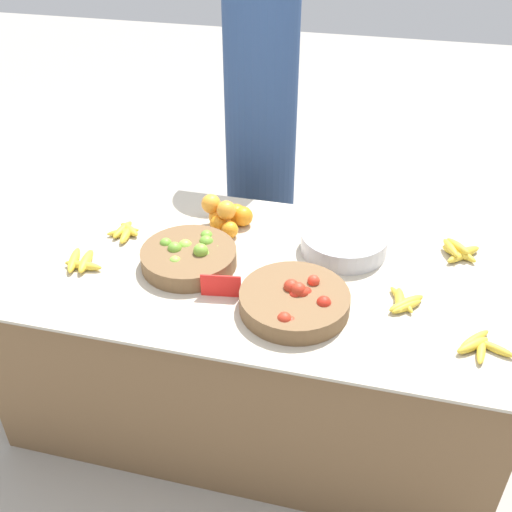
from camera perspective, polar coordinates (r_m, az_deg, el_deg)
name	(u,v)px	position (r m, az deg, el deg)	size (l,w,h in m)	color
ground_plane	(256,401)	(2.67, 0.00, -13.63)	(12.00, 12.00, 0.00)	#A39E93
market_table	(256,340)	(2.41, 0.00, -7.98)	(1.89, 0.97, 0.72)	brown
lime_bowl	(190,256)	(2.19, -6.34, -0.03)	(0.35, 0.35, 0.10)	brown
tomato_basket	(295,301)	(1.98, 3.71, -4.31)	(0.37, 0.37, 0.10)	brown
orange_pile	(226,215)	(2.39, -2.87, 3.88)	(0.20, 0.18, 0.13)	orange
metal_bowl	(344,242)	(2.28, 8.36, 1.33)	(0.33, 0.33, 0.08)	#B7B7BF
price_sign	(221,286)	(2.03, -3.37, -2.86)	(0.14, 0.03, 0.09)	red
banana_bunch_front_left	(480,346)	(1.97, 20.53, -8.00)	(0.18, 0.17, 0.03)	gold
banana_bunch_middle_left	(82,262)	(2.28, -16.24, -0.54)	(0.16, 0.16, 0.04)	gold
banana_bunch_back_center	(404,302)	(2.06, 13.87, -4.29)	(0.13, 0.15, 0.03)	gold
banana_bunch_front_right	(459,252)	(2.36, 18.81, 0.39)	(0.15, 0.14, 0.05)	gold
banana_bunch_middle_right	(125,231)	(2.41, -12.34, 2.30)	(0.14, 0.16, 0.03)	gold
vendor_person	(261,142)	(2.92, 0.44, 10.76)	(0.34, 0.34, 1.74)	navy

